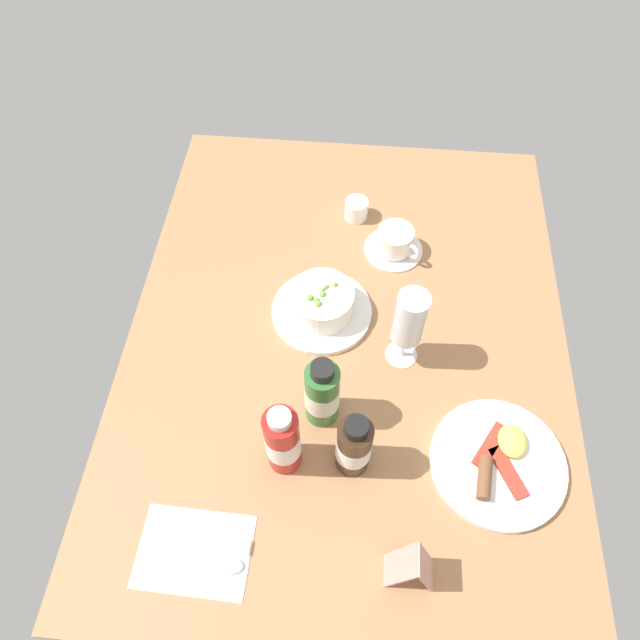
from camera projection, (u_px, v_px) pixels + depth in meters
ground_plane at (345, 338)px, 110.71cm from camera, size 110.00×84.00×3.00cm
porridge_bowl at (320, 304)px, 109.51cm from camera, size 19.66×19.66×7.51cm
cutlery_setting at (195, 552)px, 87.65cm from camera, size 13.08×17.80×0.90cm
coffee_cup at (393, 242)px, 118.63cm from camera, size 12.38×12.38×5.93cm
creamer_jug at (354, 209)px, 124.36cm from camera, size 5.49×5.78×5.13cm
wine_glass at (407, 321)px, 97.19cm from camera, size 5.97×5.97×18.36cm
sauce_bottle_brown at (351, 446)px, 89.94cm from camera, size 5.74×5.74×15.57cm
sauce_bottle_red at (280, 441)px, 89.07cm from camera, size 5.64×5.64×17.80cm
sauce_bottle_green at (320, 393)px, 94.26cm from camera, size 5.90×5.90×16.79cm
breakfast_plate at (496, 461)px, 94.76cm from camera, size 22.67×22.67×3.70cm
menu_card at (410, 566)px, 81.72cm from camera, size 4.56×7.52×10.90cm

